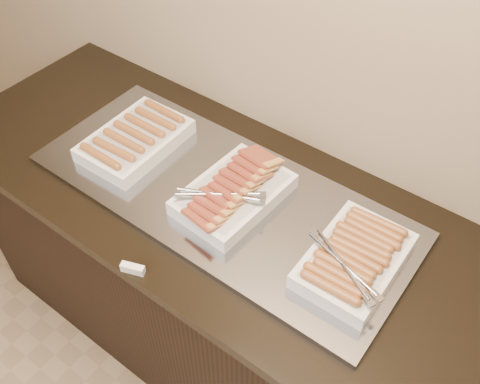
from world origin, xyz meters
name	(u,v)px	position (x,y,z in m)	size (l,w,h in m)	color
counter	(230,284)	(0.00, 2.13, 0.45)	(2.06, 0.76, 0.90)	black
warming_tray	(220,195)	(-0.03, 2.13, 0.91)	(1.20, 0.50, 0.02)	gray
dish_left	(135,139)	(-0.38, 2.13, 0.95)	(0.24, 0.35, 0.07)	silver
dish_center	(233,193)	(0.02, 2.13, 0.96)	(0.26, 0.37, 0.10)	silver
dish_right	(354,259)	(0.42, 2.13, 0.96)	(0.27, 0.33, 0.08)	silver
label_holder	(133,269)	(-0.05, 1.77, 0.91)	(0.07, 0.02, 0.03)	silver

